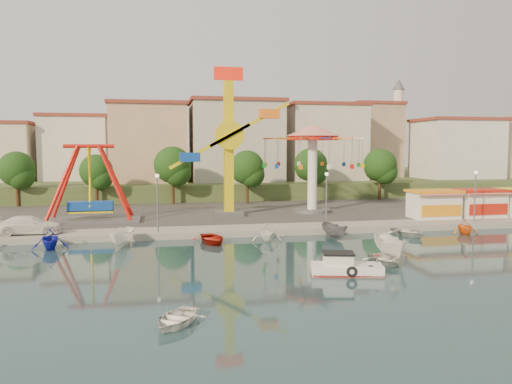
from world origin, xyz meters
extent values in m
plane|color=#143238|center=(0.00, 0.00, 0.00)|extent=(200.00, 200.00, 0.00)
cube|color=#9E998E|center=(0.00, 62.00, 0.30)|extent=(200.00, 100.00, 0.60)
cube|color=#4C4944|center=(0.00, 30.00, 0.60)|extent=(90.00, 28.00, 0.01)
cube|color=#384C26|center=(0.00, 67.00, 1.50)|extent=(200.00, 60.00, 3.00)
cube|color=#59595E|center=(-14.84, 21.02, 0.75)|extent=(10.00, 5.00, 0.30)
cube|color=#1241A0|center=(-14.84, 21.02, 2.20)|extent=(4.50, 1.40, 1.00)
cylinder|color=red|center=(-14.84, 21.02, 8.40)|extent=(5.00, 0.40, 0.40)
cube|color=#59595E|center=(-0.13, 22.81, 0.85)|extent=(3.00, 3.00, 0.50)
cube|color=yellow|center=(-0.13, 22.81, 8.10)|extent=(1.00, 1.00, 15.00)
cube|color=red|center=(-0.13, 22.81, 16.40)|extent=(3.20, 0.50, 1.40)
cylinder|color=yellow|center=(-0.13, 22.01, 9.60)|extent=(3.20, 0.50, 3.20)
cube|color=yellow|center=(2.07, 21.81, 10.79)|extent=(8.96, 0.35, 5.07)
cube|color=orange|center=(4.27, 21.81, 11.98)|extent=(2.20, 1.20, 1.00)
cylinder|color=#59595E|center=(9.94, 23.70, 0.80)|extent=(4.40, 4.40, 0.40)
cylinder|color=white|center=(9.94, 23.70, 5.10)|extent=(1.10, 1.10, 9.00)
cylinder|color=red|center=(9.94, 23.70, 9.40)|extent=(6.00, 6.00, 0.50)
cone|color=red|center=(9.94, 23.70, 10.30)|extent=(6.40, 6.40, 1.40)
cube|color=white|center=(21.45, 16.50, 2.00)|extent=(5.00, 3.00, 2.80)
cube|color=orange|center=(21.45, 16.50, 3.55)|extent=(5.40, 3.40, 0.25)
cube|color=red|center=(21.45, 14.80, 3.20)|extent=(5.00, 0.77, 0.43)
cube|color=white|center=(27.05, 16.50, 2.00)|extent=(5.00, 3.00, 2.80)
cube|color=#B31C0E|center=(27.05, 16.50, 3.55)|extent=(5.40, 3.40, 0.25)
cube|color=red|center=(27.05, 14.80, 3.20)|extent=(5.00, 0.77, 0.43)
cylinder|color=#59595E|center=(-8.00, 13.00, 3.10)|extent=(0.14, 0.14, 5.00)
cylinder|color=#59595E|center=(8.00, 13.00, 3.10)|extent=(0.14, 0.14, 5.00)
cylinder|color=#59595E|center=(24.00, 13.00, 3.10)|extent=(0.14, 0.14, 5.00)
cylinder|color=#382314|center=(-26.00, 36.98, 2.40)|extent=(0.44, 0.44, 3.60)
sphere|color=black|center=(-26.00, 36.98, 5.49)|extent=(4.60, 4.60, 4.60)
cylinder|color=#382314|center=(-16.00, 36.24, 2.30)|extent=(0.44, 0.44, 3.40)
sphere|color=black|center=(-16.00, 36.24, 5.22)|extent=(4.35, 4.35, 4.35)
cylinder|color=#382314|center=(-6.00, 35.81, 2.56)|extent=(0.44, 0.44, 3.92)
sphere|color=black|center=(-6.00, 35.81, 5.94)|extent=(5.02, 5.02, 5.02)
cylinder|color=#382314|center=(4.00, 34.36, 2.43)|extent=(0.44, 0.44, 3.66)
sphere|color=black|center=(4.00, 34.36, 5.58)|extent=(4.68, 4.68, 4.68)
cylinder|color=#382314|center=(14.00, 37.35, 2.50)|extent=(0.44, 0.44, 3.80)
sphere|color=black|center=(14.00, 37.35, 5.77)|extent=(4.86, 4.86, 4.86)
cylinder|color=#382314|center=(24.00, 35.54, 2.49)|extent=(0.44, 0.44, 3.77)
sphere|color=black|center=(24.00, 35.54, 5.73)|extent=(4.83, 4.83, 4.83)
cube|color=silver|center=(-21.33, 51.38, 7.32)|extent=(12.33, 9.01, 8.63)
cube|color=tan|center=(-8.19, 51.96, 8.62)|extent=(11.95, 9.28, 11.23)
cube|color=beige|center=(5.60, 48.80, 7.60)|extent=(12.59, 10.50, 9.20)
cube|color=beige|center=(19.07, 52.20, 7.62)|extent=(10.75, 9.23, 9.24)
cube|color=tan|center=(32.37, 50.33, 8.61)|extent=(12.77, 10.96, 11.21)
cube|color=silver|center=(44.15, 48.77, 9.18)|extent=(8.23, 8.98, 12.36)
cube|color=beige|center=(56.03, 53.70, 7.38)|extent=(11.59, 10.93, 8.76)
cylinder|color=silver|center=(36.00, 54.00, 11.00)|extent=(1.80, 1.80, 16.00)
cylinder|color=#59595E|center=(36.00, 54.00, 16.00)|extent=(2.80, 2.80, 0.30)
cone|color=#59595E|center=(36.00, 54.00, 20.00)|extent=(2.20, 2.20, 2.00)
cube|color=white|center=(3.99, -2.64, 0.27)|extent=(4.85, 2.78, 0.82)
cube|color=red|center=(3.99, -2.64, 0.07)|extent=(4.85, 2.78, 0.15)
cube|color=white|center=(3.44, -2.55, 0.96)|extent=(2.10, 1.77, 0.82)
cube|color=black|center=(3.44, -2.55, 1.42)|extent=(2.33, 1.99, 0.11)
torus|color=black|center=(3.99, -3.56, 0.41)|extent=(0.72, 0.34, 0.69)
torus|color=black|center=(5.27, -3.51, 0.41)|extent=(0.72, 0.34, 0.69)
imported|color=beige|center=(7.77, -0.32, 0.34)|extent=(2.78, 3.60, 0.69)
imported|color=white|center=(-7.19, -9.91, 0.32)|extent=(3.51, 3.83, 0.65)
imported|color=white|center=(8.95, 1.20, 0.90)|extent=(2.20, 4.79, 1.79)
imported|color=white|center=(-19.15, 14.00, 1.40)|extent=(5.56, 2.32, 1.61)
imported|color=#141AB0|center=(-16.62, 9.80, 0.87)|extent=(3.43, 3.78, 1.73)
imported|color=white|center=(-10.92, 9.80, 0.77)|extent=(2.55, 4.23, 1.53)
imported|color=#B51E0E|center=(-3.45, 9.80, 0.41)|extent=(3.46, 4.38, 0.82)
imported|color=white|center=(1.42, 9.80, 0.81)|extent=(3.00, 3.36, 1.61)
imported|color=slate|center=(7.72, 9.80, 0.72)|extent=(2.06, 3.94, 1.45)
imported|color=silver|center=(14.93, 9.80, 0.40)|extent=(3.61, 4.44, 0.81)
imported|color=orange|center=(20.81, 9.80, 0.73)|extent=(2.73, 3.05, 1.46)
camera|label=1|loc=(-7.86, -32.65, 8.15)|focal=35.00mm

